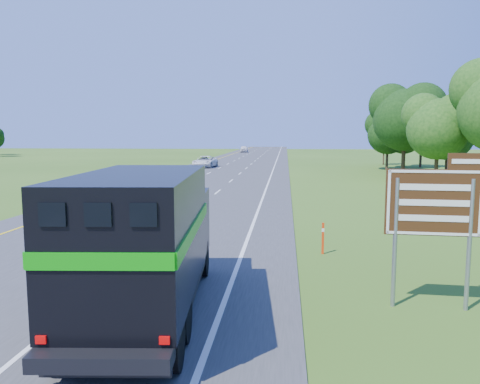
{
  "coord_description": "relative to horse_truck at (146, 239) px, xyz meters",
  "views": [
    {
      "loc": [
        7.06,
        -6.79,
        4.39
      ],
      "look_at": [
        4.97,
        14.7,
        1.79
      ],
      "focal_mm": 35.0,
      "sensor_mm": 36.0,
      "label": 1
    }
  ],
  "objects": [
    {
      "name": "delineator",
      "position": [
        4.74,
        6.54,
        -1.29
      ],
      "size": [
        0.1,
        0.05,
        1.18
      ],
      "color": "red",
      "rests_on": "ground"
    },
    {
      "name": "white_suv",
      "position": [
        -7.73,
        53.05,
        -1.11
      ],
      "size": [
        3.03,
        5.8,
        1.56
      ],
      "primitive_type": "imported",
      "rotation": [
        0.0,
        0.0,
        -0.08
      ],
      "color": "white",
      "rests_on": "road"
    },
    {
      "name": "lane_markings",
      "position": [
        -3.74,
        46.05,
        -1.88
      ],
      "size": [
        11.15,
        260.0,
        0.01
      ],
      "color": "yellow",
      "rests_on": "road"
    },
    {
      "name": "road",
      "position": [
        -3.74,
        46.05,
        -1.91
      ],
      "size": [
        15.0,
        260.0,
        0.04
      ],
      "primitive_type": "cube",
      "color": "#38383A",
      "rests_on": "ground"
    },
    {
      "name": "horse_truck",
      "position": [
        0.0,
        0.0,
        0.0
      ],
      "size": [
        3.12,
        8.14,
        3.53
      ],
      "rotation": [
        0.0,
        0.0,
        0.09
      ],
      "color": "black",
      "rests_on": "road"
    },
    {
      "name": "far_car",
      "position": [
        -7.57,
        112.1,
        -1.01
      ],
      "size": [
        2.44,
        5.26,
        1.74
      ],
      "primitive_type": "imported",
      "rotation": [
        0.0,
        0.0,
        0.08
      ],
      "color": "silver",
      "rests_on": "road"
    },
    {
      "name": "exit_sign",
      "position": [
        7.06,
        1.22,
        0.65
      ],
      "size": [
        2.34,
        0.23,
        3.97
      ],
      "rotation": [
        0.0,
        0.0,
        -0.06
      ],
      "color": "gray",
      "rests_on": "ground"
    }
  ]
}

